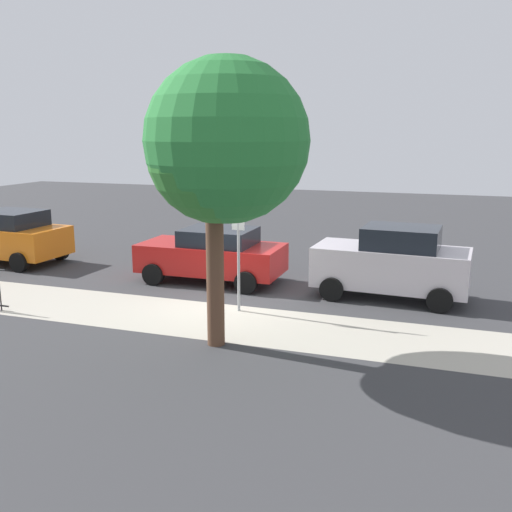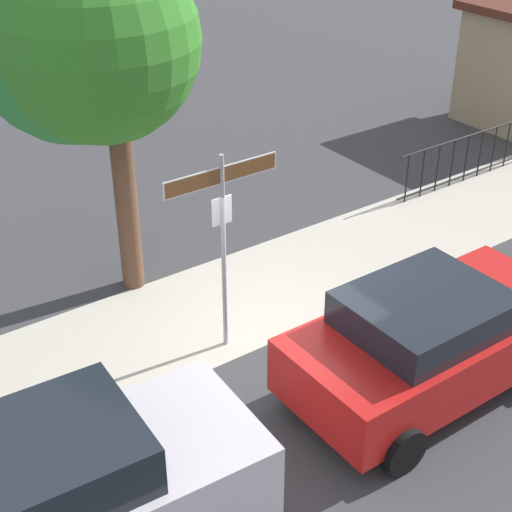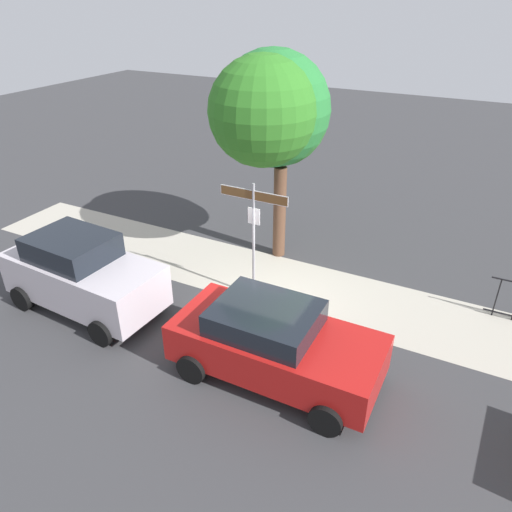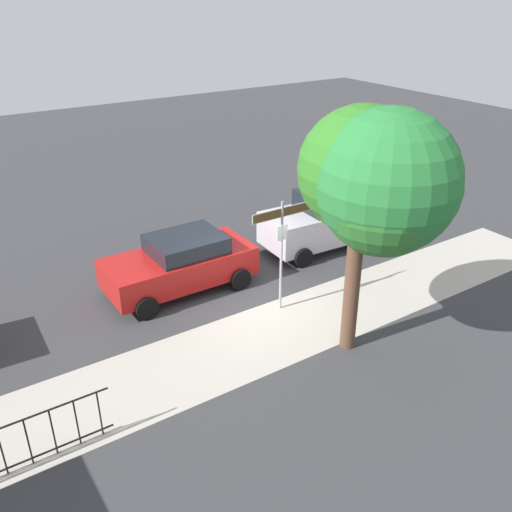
{
  "view_description": "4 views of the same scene",
  "coord_description": "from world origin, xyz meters",
  "px_view_note": "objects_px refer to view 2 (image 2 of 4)",
  "views": [
    {
      "loc": [
        -5.47,
        13.36,
        4.41
      ],
      "look_at": [
        -1.08,
        0.54,
        1.47
      ],
      "focal_mm": 40.36,
      "sensor_mm": 36.0,
      "label": 1
    },
    {
      "loc": [
        -5.69,
        -7.6,
        7.16
      ],
      "look_at": [
        -0.15,
        0.21,
        1.5
      ],
      "focal_mm": 54.12,
      "sensor_mm": 36.0,
      "label": 2
    },
    {
      "loc": [
        4.36,
        -9.07,
        7.14
      ],
      "look_at": [
        -0.39,
        0.15,
        1.35
      ],
      "focal_mm": 33.88,
      "sensor_mm": 36.0,
      "label": 3
    },
    {
      "loc": [
        7.09,
        10.8,
        8.0
      ],
      "look_at": [
        -0.1,
        -0.07,
        1.53
      ],
      "focal_mm": 38.53,
      "sensor_mm": 36.0,
      "label": 4
    }
  ],
  "objects_px": {
    "car_red": "(431,338)",
    "shade_tree": "(83,41)",
    "car_silver": "(69,503)",
    "street_sign": "(223,213)"
  },
  "relations": [
    {
      "from": "shade_tree",
      "to": "street_sign",
      "type": "bearing_deg",
      "value": -73.47
    },
    {
      "from": "street_sign",
      "to": "car_silver",
      "type": "distance_m",
      "value": 4.43
    },
    {
      "from": "shade_tree",
      "to": "car_red",
      "type": "distance_m",
      "value": 6.45
    },
    {
      "from": "car_silver",
      "to": "car_red",
      "type": "xyz_separation_m",
      "value": [
        5.25,
        -0.05,
        -0.14
      ]
    },
    {
      "from": "car_silver",
      "to": "car_red",
      "type": "distance_m",
      "value": 5.25
    },
    {
      "from": "car_silver",
      "to": "street_sign",
      "type": "bearing_deg",
      "value": 37.8
    },
    {
      "from": "shade_tree",
      "to": "car_silver",
      "type": "xyz_separation_m",
      "value": [
        -2.76,
        -4.87,
        -3.22
      ]
    },
    {
      "from": "shade_tree",
      "to": "car_silver",
      "type": "distance_m",
      "value": 6.46
    },
    {
      "from": "street_sign",
      "to": "car_silver",
      "type": "bearing_deg",
      "value": -145.33
    },
    {
      "from": "car_red",
      "to": "shade_tree",
      "type": "bearing_deg",
      "value": 116.98
    }
  ]
}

